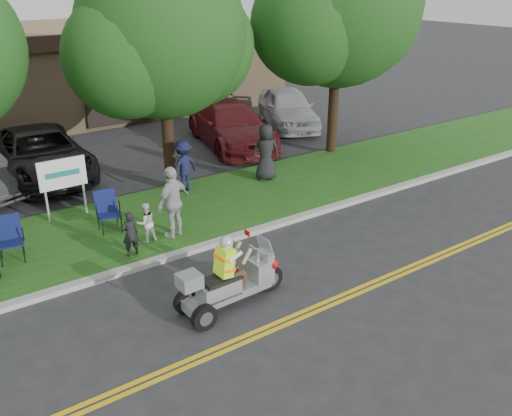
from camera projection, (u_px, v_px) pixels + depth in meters
ground at (306, 295)px, 11.32m from camera, size 120.00×120.00×0.00m
centerline_near at (324, 308)px, 10.88m from camera, size 60.00×0.10×0.01m
centerline_far at (319, 304)px, 11.00m from camera, size 60.00×0.10×0.01m
curb at (228, 239)px, 13.59m from camera, size 60.00×0.25×0.12m
grass_verge at (188, 211)px, 15.21m from camera, size 60.00×4.00×0.10m
commercial_building at (86, 68)px, 25.85m from camera, size 18.00×8.20×4.00m
tree_mid at (163, 41)px, 15.28m from camera, size 5.88×4.80×7.05m
tree_right at (339, 10)px, 18.31m from camera, size 6.86×5.60×8.07m
business_sign at (63, 177)px, 14.27m from camera, size 1.25×0.06×1.75m
trike_scooter at (229, 283)px, 10.71m from camera, size 2.45×0.83×1.60m
lawn_chair_a at (9, 235)px, 12.35m from camera, size 0.65×0.67×1.05m
lawn_chair_b at (107, 208)px, 13.79m from camera, size 0.60×0.62×1.04m
spectator_adult_right at (173, 202)px, 13.31m from camera, size 1.16×0.83×1.83m
spectator_chair_a at (183, 166)px, 16.19m from camera, size 1.11×0.78×1.57m
spectator_chair_b at (266, 152)px, 17.06m from camera, size 1.03×0.87×1.80m
child_left at (130, 234)px, 12.51m from camera, size 0.43×0.30×1.10m
child_right at (146, 223)px, 13.19m from camera, size 0.50×0.40×1.01m
parked_car_mid at (41, 154)px, 17.62m from camera, size 2.83×5.75×1.57m
parked_car_right at (231, 125)px, 20.88m from camera, size 3.45×5.97×1.63m
parked_car_far_right at (288, 108)px, 23.40m from camera, size 3.79×5.26×1.66m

